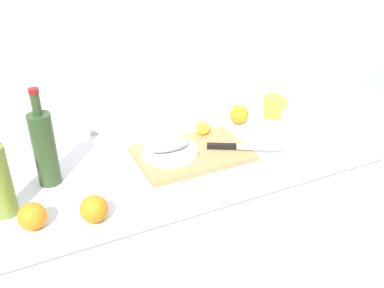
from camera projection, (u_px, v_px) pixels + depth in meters
The scene contains 13 objects.
back_wall at pixel (186, 36), 1.73m from camera, with size 3.20×0.05×2.50m, color silver.
kitchen_counter at pixel (218, 235), 1.86m from camera, with size 2.00×0.60×0.90m.
cutting_board at pixel (192, 153), 1.57m from camera, with size 0.41×0.27×0.02m, color tan.
white_plate at pixel (170, 152), 1.55m from camera, with size 0.21×0.21×0.01m, color white.
fish_fillet at pixel (170, 146), 1.53m from camera, with size 0.16×0.07×0.04m, color gray.
chef_knife at pixel (236, 147), 1.58m from camera, with size 0.27×0.16×0.02m.
lemon_0 at pixel (203, 128), 1.67m from camera, with size 0.06×0.06×0.06m, color yellow.
olive_oil_bottle at pixel (0, 180), 1.22m from camera, with size 0.06×0.06×0.29m.
wine_bottle at pixel (44, 147), 1.36m from camera, with size 0.07×0.07×0.34m.
coffee_mug_1 at pixel (274, 107), 1.86m from camera, with size 0.12×0.08×0.09m.
orange_0 at pixel (94, 209), 1.23m from camera, with size 0.08×0.08×0.08m, color orange.
orange_1 at pixel (32, 216), 1.20m from camera, with size 0.08×0.08×0.08m, color orange.
orange_3 at pixel (239, 114), 1.80m from camera, with size 0.08×0.08×0.08m, color orange.
Camera 1 is at (-0.72, -1.25, 1.70)m, focal length 39.56 mm.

